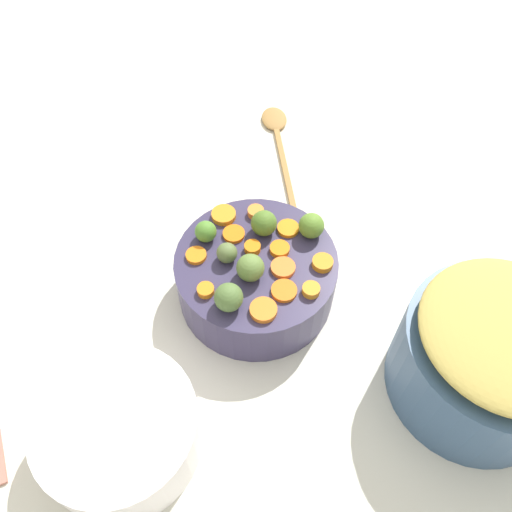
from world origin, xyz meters
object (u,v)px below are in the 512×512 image
(serving_bowl_carrots, at_px, (256,277))
(casserole_dish, at_px, (120,431))
(wooden_spoon, at_px, (278,136))
(metal_pot, at_px, (485,363))

(serving_bowl_carrots, relative_size, casserole_dish, 1.19)
(wooden_spoon, bearing_deg, metal_pot, -59.71)
(wooden_spoon, relative_size, casserole_dish, 1.64)
(serving_bowl_carrots, bearing_deg, casserole_dish, -122.41)
(metal_pot, distance_m, wooden_spoon, 0.58)
(metal_pot, height_order, wooden_spoon, metal_pot)
(casserole_dish, bearing_deg, metal_pot, 13.62)
(serving_bowl_carrots, distance_m, metal_pot, 0.34)
(serving_bowl_carrots, xyz_separation_m, metal_pot, (0.31, -0.13, 0.02))
(casserole_dish, bearing_deg, serving_bowl_carrots, 57.59)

